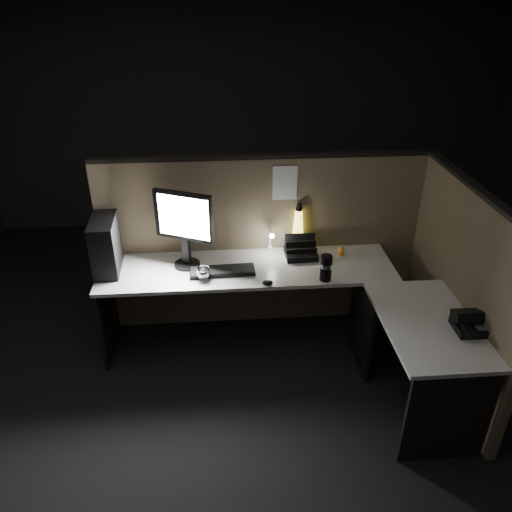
{
  "coord_description": "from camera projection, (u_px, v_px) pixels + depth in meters",
  "views": [
    {
      "loc": [
        -0.35,
        -2.76,
        2.72
      ],
      "look_at": [
        -0.1,
        0.35,
        0.97
      ],
      "focal_mm": 35.0,
      "sensor_mm": 36.0,
      "label": 1
    }
  ],
  "objects": [
    {
      "name": "travel_mug",
      "position": [
        326.0,
        268.0,
        3.69
      ],
      "size": [
        0.09,
        0.09,
        0.2
      ],
      "primitive_type": "cylinder",
      "color": "black",
      "rests_on": "desk"
    },
    {
      "name": "pinned_paper",
      "position": [
        285.0,
        183.0,
        3.9
      ],
      "size": [
        0.2,
        0.0,
        0.28
      ],
      "primitive_type": "cube",
      "color": "white",
      "rests_on": "partition_back"
    },
    {
      "name": "partition_back",
      "position": [
        262.0,
        245.0,
        4.19
      ],
      "size": [
        2.66,
        0.06,
        1.5
      ],
      "primitive_type": "cube",
      "color": "brown",
      "rests_on": "ground"
    },
    {
      "name": "mouse",
      "position": [
        267.0,
        282.0,
        3.68
      ],
      "size": [
        0.09,
        0.07,
        0.03
      ],
      "primitive_type": "ellipsoid",
      "rotation": [
        0.0,
        0.0,
        0.1
      ],
      "color": "black",
      "rests_on": "desk"
    },
    {
      "name": "monitor",
      "position": [
        184.0,
        222.0,
        3.76
      ],
      "size": [
        0.45,
        0.23,
        0.61
      ],
      "rotation": [
        0.0,
        0.0,
        -0.43
      ],
      "color": "black",
      "rests_on": "desk"
    },
    {
      "name": "desk_phone",
      "position": [
        471.0,
        322.0,
        3.2
      ],
      "size": [
        0.23,
        0.24,
        0.14
      ],
      "rotation": [
        0.0,
        0.0,
        -0.02
      ],
      "color": "black",
      "rests_on": "desk"
    },
    {
      "name": "floor",
      "position": [
        273.0,
        390.0,
        3.75
      ],
      "size": [
        6.0,
        6.0,
        0.0
      ],
      "primitive_type": "plane",
      "color": "black",
      "rests_on": "ground"
    },
    {
      "name": "pc_tower",
      "position": [
        106.0,
        245.0,
        3.78
      ],
      "size": [
        0.2,
        0.41,
        0.42
      ],
      "primitive_type": "cube",
      "rotation": [
        0.0,
        0.0,
        0.05
      ],
      "color": "black",
      "rests_on": "desk"
    },
    {
      "name": "keyboard",
      "position": [
        222.0,
        271.0,
        3.83
      ],
      "size": [
        0.5,
        0.19,
        0.02
      ],
      "primitive_type": "cube",
      "rotation": [
        0.0,
        0.0,
        0.04
      ],
      "color": "black",
      "rests_on": "desk"
    },
    {
      "name": "partition_right",
      "position": [
        458.0,
        292.0,
        3.56
      ],
      "size": [
        0.06,
        1.66,
        1.5
      ],
      "primitive_type": "cube",
      "color": "brown",
      "rests_on": "ground"
    },
    {
      "name": "steel_mug",
      "position": [
        203.0,
        274.0,
        3.74
      ],
      "size": [
        0.12,
        0.12,
        0.09
      ],
      "primitive_type": "imported",
      "rotation": [
        0.0,
        0.0,
        -0.09
      ],
      "color": "#B3B3BA",
      "rests_on": "desk"
    },
    {
      "name": "clip_lamp",
      "position": [
        271.0,
        239.0,
        4.06
      ],
      "size": [
        0.04,
        0.16,
        0.2
      ],
      "color": "silver",
      "rests_on": "desk"
    },
    {
      "name": "organizer",
      "position": [
        301.0,
        251.0,
        4.04
      ],
      "size": [
        0.26,
        0.23,
        0.19
      ],
      "rotation": [
        0.0,
        0.0,
        0.03
      ],
      "color": "black",
      "rests_on": "desk"
    },
    {
      "name": "desk",
      "position": [
        295.0,
        306.0,
        3.7
      ],
      "size": [
        2.6,
        1.6,
        0.73
      ],
      "color": "beige",
      "rests_on": "ground"
    },
    {
      "name": "lava_lamp",
      "position": [
        298.0,
        230.0,
        4.1
      ],
      "size": [
        0.11,
        0.11,
        0.41
      ],
      "color": "black",
      "rests_on": "desk"
    },
    {
      "name": "room_shell",
      "position": [
        277.0,
        188.0,
        2.96
      ],
      "size": [
        6.0,
        6.0,
        6.0
      ],
      "color": "silver",
      "rests_on": "ground"
    },
    {
      "name": "figurine",
      "position": [
        341.0,
        250.0,
        4.05
      ],
      "size": [
        0.06,
        0.06,
        0.06
      ],
      "primitive_type": "sphere",
      "color": "orange",
      "rests_on": "desk"
    }
  ]
}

